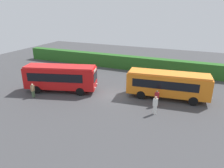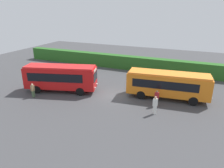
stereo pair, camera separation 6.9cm
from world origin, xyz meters
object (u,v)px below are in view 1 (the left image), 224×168
object	(u,v)px
person_left	(33,90)
person_center	(157,98)
bus_red	(61,77)
person_right	(155,105)
bus_orange	(168,84)

from	to	relation	value
person_left	person_center	world-z (taller)	person_center
bus_red	person_right	xyz separation A→B (m)	(11.97, -1.32, -0.87)
bus_red	bus_orange	size ratio (longest dim) A/B	0.96
bus_red	person_right	world-z (taller)	bus_red
person_center	person_right	size ratio (longest dim) A/B	0.94
bus_red	person_center	xyz separation A→B (m)	(11.74, 0.51, -0.94)
bus_red	person_left	distance (m)	3.56
bus_red	person_right	size ratio (longest dim) A/B	4.75
bus_orange	person_center	size ratio (longest dim) A/B	5.28
bus_red	person_center	bearing A→B (deg)	-13.84
bus_red	person_center	size ratio (longest dim) A/B	5.07
person_center	bus_orange	bearing A→B (deg)	129.73
bus_red	bus_orange	world-z (taller)	bus_red
bus_red	person_right	distance (m)	12.07
person_center	person_right	distance (m)	1.85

